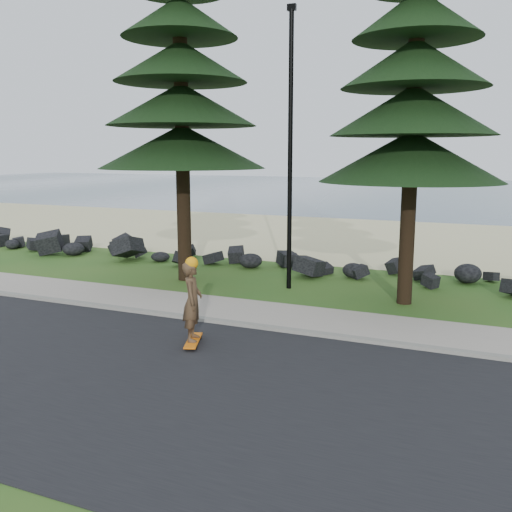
{
  "coord_description": "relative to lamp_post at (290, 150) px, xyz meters",
  "views": [
    {
      "loc": [
        5.74,
        -12.69,
        4.06
      ],
      "look_at": [
        0.29,
        0.0,
        1.55
      ],
      "focal_mm": 40.0,
      "sensor_mm": 36.0,
      "label": 1
    }
  ],
  "objects": [
    {
      "name": "sidewalk",
      "position": [
        0.0,
        -3.0,
        -4.09
      ],
      "size": [
        160.0,
        2.0,
        0.08
      ],
      "primitive_type": "cube",
      "color": "#A09385",
      "rests_on": "ground"
    },
    {
      "name": "beach_sand",
      "position": [
        0.0,
        11.3,
        -4.13
      ],
      "size": [
        160.0,
        15.0,
        0.01
      ],
      "primitive_type": "cube",
      "color": "beige",
      "rests_on": "ground"
    },
    {
      "name": "ocean",
      "position": [
        0.0,
        47.8,
        -4.13
      ],
      "size": [
        160.0,
        58.0,
        0.01
      ],
      "primitive_type": "cube",
      "color": "#304D5C",
      "rests_on": "ground"
    },
    {
      "name": "skateboarder",
      "position": [
        -0.1,
        -5.7,
        -3.18
      ],
      "size": [
        0.6,
        1.05,
        1.9
      ],
      "rotation": [
        0.0,
        0.0,
        1.93
      ],
      "color": "orange",
      "rests_on": "ground"
    },
    {
      "name": "ground",
      "position": [
        0.0,
        -3.2,
        -4.13
      ],
      "size": [
        160.0,
        160.0,
        0.0
      ],
      "primitive_type": "plane",
      "color": "#295B1C",
      "rests_on": "ground"
    },
    {
      "name": "seawall_boulders",
      "position": [
        0.0,
        2.4,
        -4.13
      ],
      "size": [
        60.0,
        2.4,
        1.1
      ],
      "primitive_type": null,
      "color": "black",
      "rests_on": "ground"
    },
    {
      "name": "kerb",
      "position": [
        0.0,
        -4.1,
        -4.08
      ],
      "size": [
        160.0,
        0.2,
        0.1
      ],
      "primitive_type": "cube",
      "color": "gray",
      "rests_on": "ground"
    },
    {
      "name": "lamp_post",
      "position": [
        0.0,
        0.0,
        0.0
      ],
      "size": [
        0.25,
        0.14,
        8.14
      ],
      "color": "black",
      "rests_on": "ground"
    },
    {
      "name": "road",
      "position": [
        0.0,
        -7.7,
        -4.12
      ],
      "size": [
        160.0,
        7.0,
        0.02
      ],
      "primitive_type": "cube",
      "color": "black",
      "rests_on": "ground"
    }
  ]
}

